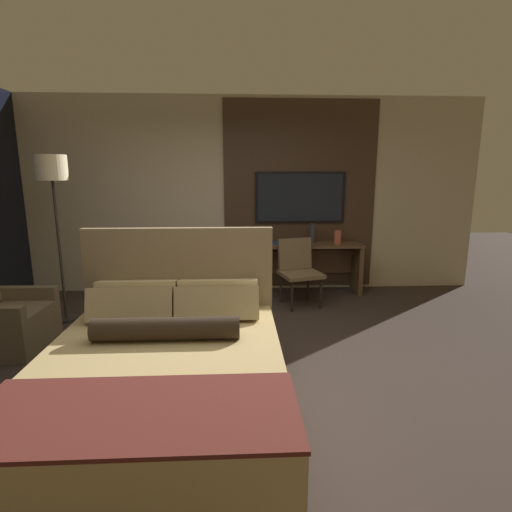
# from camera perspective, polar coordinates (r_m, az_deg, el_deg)

# --- Properties ---
(ground_plane) EXTENTS (16.00, 16.00, 0.00)m
(ground_plane) POSITION_cam_1_polar(r_m,az_deg,el_deg) (3.73, -3.01, -15.93)
(ground_plane) COLOR #332823
(wall_back_tv_panel) EXTENTS (7.20, 0.09, 2.80)m
(wall_back_tv_panel) POSITION_cam_1_polar(r_m,az_deg,el_deg) (5.90, -1.90, 8.58)
(wall_back_tv_panel) COLOR #BCAD8E
(wall_back_tv_panel) RESTS_ON ground_plane
(bed) EXTENTS (1.70, 2.09, 1.25)m
(bed) POSITION_cam_1_polar(r_m,az_deg,el_deg) (3.05, -12.93, -15.96)
(bed) COLOR #33281E
(bed) RESTS_ON ground_plane
(desk) EXTENTS (1.71, 0.47, 0.73)m
(desk) POSITION_cam_1_polar(r_m,az_deg,el_deg) (5.84, 6.42, -0.48)
(desk) COLOR brown
(desk) RESTS_ON ground_plane
(tv) EXTENTS (1.31, 0.04, 0.74)m
(tv) POSITION_cam_1_polar(r_m,az_deg,el_deg) (5.90, 6.33, 8.31)
(tv) COLOR black
(desk_chair) EXTENTS (0.61, 0.61, 0.87)m
(desk_chair) POSITION_cam_1_polar(r_m,az_deg,el_deg) (5.34, 6.01, -1.45)
(desk_chair) COLOR brown
(desk_chair) RESTS_ON ground_plane
(armchair_by_window) EXTENTS (0.76, 0.77, 0.77)m
(armchair_by_window) POSITION_cam_1_polar(r_m,az_deg,el_deg) (4.76, -32.28, -8.09)
(armchair_by_window) COLOR brown
(armchair_by_window) RESTS_ON ground_plane
(floor_lamp) EXTENTS (0.34, 0.34, 1.93)m
(floor_lamp) POSITION_cam_1_polar(r_m,az_deg,el_deg) (5.08, -27.05, 9.38)
(floor_lamp) COLOR #282623
(floor_lamp) RESTS_ON ground_plane
(vase_tall) EXTENTS (0.08, 0.08, 0.28)m
(vase_tall) POSITION_cam_1_polar(r_m,az_deg,el_deg) (5.82, 8.04, 3.22)
(vase_tall) COLOR #333338
(vase_tall) RESTS_ON desk
(vase_short) EXTENTS (0.10, 0.10, 0.19)m
(vase_short) POSITION_cam_1_polar(r_m,az_deg,el_deg) (5.84, 11.57, 2.69)
(vase_short) COLOR #B2563D
(vase_short) RESTS_ON desk
(book) EXTENTS (0.24, 0.18, 0.03)m
(book) POSITION_cam_1_polar(r_m,az_deg,el_deg) (5.73, 2.24, 1.92)
(book) COLOR navy
(book) RESTS_ON desk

